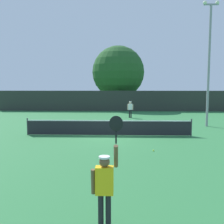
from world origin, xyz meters
TOP-DOWN VIEW (x-y plane):
  - ground_plane at (0.00, 0.00)m, footprint 120.00×120.00m
  - tennis_net at (0.00, 0.00)m, footprint 10.31×0.08m
  - perimeter_fence at (0.00, 15.75)m, footprint 29.40×0.12m
  - player_serving at (0.43, -10.60)m, footprint 0.68×0.39m
  - player_receiving at (1.68, 9.03)m, footprint 0.57×0.23m
  - tennis_ball at (2.32, -3.85)m, footprint 0.07×0.07m
  - light_pole at (7.36, 3.95)m, footprint 1.18×0.28m
  - large_tree at (0.41, 19.41)m, footprint 7.05×7.05m
  - parked_car_near at (-7.52, 23.39)m, footprint 1.94×4.22m
  - parked_car_mid at (-2.83, 22.61)m, footprint 1.96×4.23m
  - parked_car_far at (2.20, 22.90)m, footprint 2.30×4.36m

SIDE VIEW (x-z plane):
  - ground_plane at x=0.00m, z-range 0.00..0.00m
  - tennis_ball at x=2.32m, z-range 0.00..0.07m
  - tennis_net at x=0.00m, z-range -0.02..1.05m
  - parked_car_near at x=-7.52m, z-range -0.07..1.62m
  - parked_car_mid at x=-2.83m, z-range -0.07..1.62m
  - parked_car_far at x=2.20m, z-range -0.07..1.62m
  - player_receiving at x=1.68m, z-range 0.17..1.77m
  - player_serving at x=0.43m, z-range -0.16..2.30m
  - perimeter_fence at x=0.00m, z-range 0.00..2.51m
  - large_tree at x=0.41m, z-range 0.71..9.20m
  - light_pole at x=7.36m, z-range 0.58..9.89m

